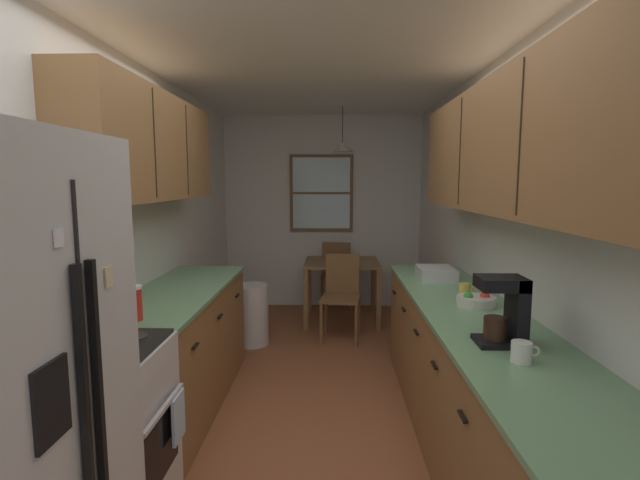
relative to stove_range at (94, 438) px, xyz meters
The scene contains 24 objects.
ground_plane 1.92m from the stove_range, 57.73° to the left, with size 12.00×12.00×0.00m, color brown.
wall_left 1.80m from the stove_range, 102.73° to the left, with size 0.10×9.00×2.55m, color silver.
wall_right 2.94m from the stove_range, 33.89° to the left, with size 0.10×9.00×2.55m, color silver.
wall_back 4.41m from the stove_range, 76.75° to the left, with size 4.40×0.10×2.55m, color silver.
ceiling_slab 2.82m from the stove_range, 57.73° to the left, with size 4.40×9.00×0.08m, color white.
stove_range is the anchor object (origin of this frame).
microwave_over_range 1.22m from the stove_range, behind, with size 0.39×0.63×0.30m.
counter_left 1.26m from the stove_range, 90.25° to the left, with size 0.64×1.90×0.90m.
upper_cabinets_left 1.89m from the stove_range, 96.87° to the left, with size 0.33×1.98×0.73m.
counter_right 2.10m from the stove_range, 18.10° to the left, with size 0.64×3.34×0.90m.
upper_cabinets_right 2.63m from the stove_range, 15.75° to the left, with size 0.33×3.02×0.76m.
dining_table 3.68m from the stove_range, 70.23° to the left, with size 0.88×0.77×0.74m.
dining_chair_near 3.11m from the stove_range, 66.78° to the left, with size 0.45×0.45×0.90m.
dining_chair_far 4.22m from the stove_range, 73.58° to the left, with size 0.45×0.45×0.90m.
pendant_light 4.01m from the stove_range, 70.23° to the left, with size 0.25×0.25×0.52m.
back_window 4.40m from the stove_range, 76.72° to the left, with size 0.84×0.05×1.01m.
trash_bin 2.64m from the stove_range, 83.59° to the left, with size 0.35×0.35×0.63m, color silver.
storage_canister 0.72m from the stove_range, 90.65° to the left, with size 0.12×0.12×0.20m.
dish_towel 0.39m from the stove_range, 23.64° to the left, with size 0.02×0.16×0.24m, color silver.
coffee_maker 2.07m from the stove_range, ahead, with size 0.22×0.18×0.33m.
mug_by_coffeemaker 2.36m from the stove_range, 28.30° to the left, with size 0.11×0.08×0.09m.
mug_spare 2.02m from the stove_range, ahead, with size 0.12×0.09×0.09m.
fruit_bowl 2.27m from the stove_range, 22.81° to the left, with size 0.24×0.24×0.09m.
dish_rack 2.61m from the stove_range, 40.12° to the left, with size 0.28×0.34×0.10m, color silver.
Camera 1 is at (0.14, -2.62, 1.68)m, focal length 26.16 mm.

